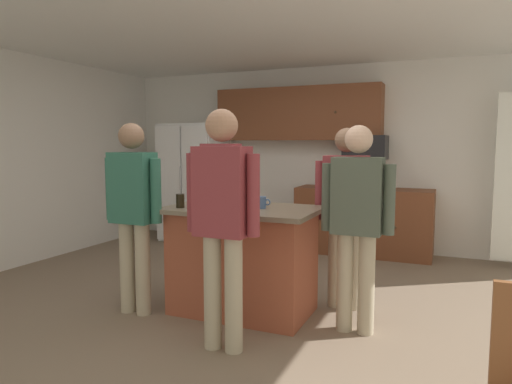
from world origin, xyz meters
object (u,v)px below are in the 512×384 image
at_px(person_guest_right, 133,205).
at_px(kitchen_island, 243,259).
at_px(person_elder_center, 357,215).
at_px(person_guest_by_door, 346,206).
at_px(person_host_foreground, 222,213).
at_px(mug_ceramic_white, 262,202).
at_px(person_guest_left, 221,189).
at_px(refrigerator, 194,182).
at_px(tumbler_amber, 180,201).
at_px(glass_short_whisky, 214,201).
at_px(microwave_over_range, 365,147).

bearing_deg(person_guest_right, kitchen_island, 0.00).
bearing_deg(person_elder_center, person_guest_by_door, -65.61).
height_order(person_host_foreground, mug_ceramic_white, person_host_foreground).
xyz_separation_m(person_guest_by_door, person_guest_left, (-1.36, 0.18, 0.08)).
bearing_deg(person_guest_right, person_guest_left, 48.20).
distance_m(person_host_foreground, mug_ceramic_white, 0.76).
height_order(refrigerator, person_guest_by_door, refrigerator).
height_order(person_elder_center, mug_ceramic_white, person_elder_center).
bearing_deg(tumbler_amber, person_host_foreground, -37.15).
height_order(kitchen_island, glass_short_whisky, glass_short_whisky).
height_order(refrigerator, kitchen_island, refrigerator).
height_order(person_host_foreground, glass_short_whisky, person_host_foreground).
bearing_deg(kitchen_island, mug_ceramic_white, 2.35).
distance_m(microwave_over_range, person_guest_by_door, 2.26).
height_order(person_host_foreground, tumbler_amber, person_host_foreground).
bearing_deg(person_host_foreground, tumbler_amber, 38.54).
bearing_deg(kitchen_island, refrigerator, 128.38).
distance_m(microwave_over_range, tumbler_amber, 3.12).
distance_m(person_guest_by_door, mug_ceramic_white, 0.78).
bearing_deg(refrigerator, person_elder_center, -40.60).
relative_size(person_guest_right, glass_short_whisky, 11.03).
height_order(kitchen_island, person_elder_center, person_elder_center).
distance_m(person_guest_by_door, person_elder_center, 0.55).
bearing_deg(person_guest_left, mug_ceramic_white, 8.34).
relative_size(microwave_over_range, person_guest_left, 0.32).
bearing_deg(tumbler_amber, kitchen_island, 25.99).
xyz_separation_m(kitchen_island, person_guest_by_door, (0.81, 0.46, 0.46)).
relative_size(microwave_over_range, person_host_foreground, 0.32).
xyz_separation_m(kitchen_island, person_elder_center, (1.01, -0.05, 0.47)).
bearing_deg(microwave_over_range, person_guest_by_door, -84.31).
bearing_deg(kitchen_island, person_guest_right, -154.87).
bearing_deg(mug_ceramic_white, glass_short_whisky, -145.93).
height_order(microwave_over_range, person_guest_by_door, person_guest_by_door).
xyz_separation_m(person_host_foreground, person_guest_left, (-0.74, 1.40, 0.01)).
bearing_deg(person_guest_right, person_guest_by_door, 2.25).
bearing_deg(person_elder_center, microwave_over_range, -78.21).
distance_m(person_guest_right, mug_ceramic_white, 1.12).
height_order(tumbler_amber, mug_ceramic_white, tumbler_amber).
height_order(person_guest_left, glass_short_whisky, person_guest_left).
distance_m(microwave_over_range, mug_ceramic_white, 2.72).
bearing_deg(person_guest_by_door, person_host_foreground, 33.37).
distance_m(glass_short_whisky, tumbler_amber, 0.33).
distance_m(person_guest_by_door, tumbler_amber, 1.48).
bearing_deg(person_guest_by_door, person_elder_center, 81.73).
relative_size(microwave_over_range, person_elder_center, 0.34).
bearing_deg(microwave_over_range, person_guest_right, -115.40).
bearing_deg(refrigerator, person_guest_by_door, -36.36).
xyz_separation_m(kitchen_island, person_guest_left, (-0.55, 0.65, 0.55)).
relative_size(refrigerator, person_guest_left, 1.02).
bearing_deg(person_guest_left, glass_short_whisky, -16.40).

